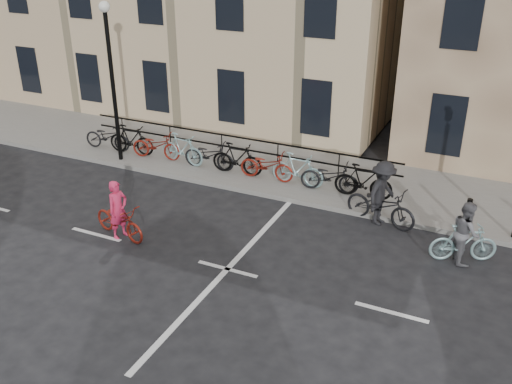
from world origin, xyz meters
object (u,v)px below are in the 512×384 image
at_px(cyclist_dark, 382,200).
at_px(cyclist_grey, 465,238).
at_px(lamp_post, 111,63).
at_px(cyclist_pink, 119,218).

bearing_deg(cyclist_dark, cyclist_grey, -100.38).
distance_m(lamp_post, cyclist_pink, 6.01).
bearing_deg(cyclist_grey, lamp_post, 58.78).
distance_m(cyclist_pink, cyclist_grey, 8.82).
bearing_deg(cyclist_dark, cyclist_pink, 135.45).
bearing_deg(cyclist_pink, cyclist_grey, -59.62).
height_order(lamp_post, cyclist_dark, lamp_post).
relative_size(lamp_post, cyclist_dark, 2.41).
bearing_deg(cyclist_grey, cyclist_dark, 41.84).
height_order(cyclist_pink, cyclist_grey, same).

